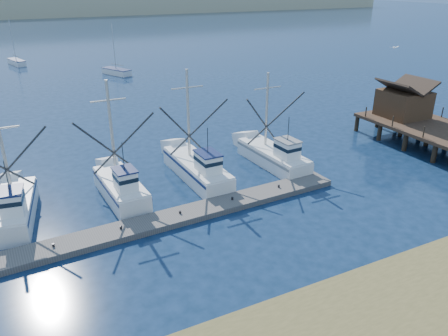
% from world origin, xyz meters
% --- Properties ---
extents(ground, '(500.00, 500.00, 0.00)m').
position_xyz_m(ground, '(0.00, 0.00, 0.00)').
color(ground, '#0B1D34').
rests_on(ground, ground).
extents(floating_dock, '(30.54, 3.47, 0.41)m').
position_xyz_m(floating_dock, '(-7.61, 5.96, 0.20)').
color(floating_dock, '#59534F').
rests_on(floating_dock, ground).
extents(timber_pier, '(7.00, 20.00, 8.00)m').
position_xyz_m(timber_pier, '(21.50, 8.46, 2.57)').
color(timber_pier, black).
rests_on(timber_pier, ground).
extents(dune_ridge, '(360.00, 60.00, 10.00)m').
position_xyz_m(dune_ridge, '(0.00, 210.00, 5.00)').
color(dune_ridge, tan).
rests_on(dune_ridge, ground).
extents(trawler_fleet, '(30.29, 8.83, 9.11)m').
position_xyz_m(trawler_fleet, '(-7.95, 10.94, 0.92)').
color(trawler_fleet, white).
rests_on(trawler_fleet, ground).
extents(sailboat_near, '(4.00, 5.87, 8.10)m').
position_xyz_m(sailboat_near, '(3.28, 55.48, 0.50)').
color(sailboat_near, white).
rests_on(sailboat_near, ground).
extents(sailboat_far, '(2.98, 5.86, 8.10)m').
position_xyz_m(sailboat_far, '(-11.11, 72.61, 0.50)').
color(sailboat_far, white).
rests_on(sailboat_far, ground).
extents(flying_gull, '(1.04, 0.19, 0.19)m').
position_xyz_m(flying_gull, '(17.72, 10.77, 9.11)').
color(flying_gull, white).
rests_on(flying_gull, ground).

